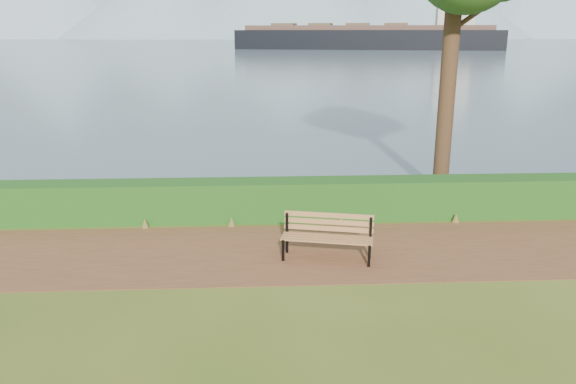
{
  "coord_description": "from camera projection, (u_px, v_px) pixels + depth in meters",
  "views": [
    {
      "loc": [
        -0.4,
        -11.02,
        4.61
      ],
      "look_at": [
        0.24,
        1.2,
        1.1
      ],
      "focal_mm": 35.0,
      "sensor_mm": 36.0,
      "label": 1
    }
  ],
  "objects": [
    {
      "name": "path",
      "position": [
        279.0,
        252.0,
        12.16
      ],
      "size": [
        40.0,
        3.4,
        0.01
      ],
      "primitive_type": "cube",
      "color": "brown",
      "rests_on": "ground"
    },
    {
      "name": "ground",
      "position": [
        279.0,
        258.0,
        11.87
      ],
      "size": [
        140.0,
        140.0,
        0.0
      ],
      "primitive_type": "plane",
      "color": "#445A19",
      "rests_on": "ground"
    },
    {
      "name": "hedge",
      "position": [
        276.0,
        200.0,
        14.23
      ],
      "size": [
        32.0,
        0.85,
        1.0
      ],
      "primitive_type": "cube",
      "color": "#184513",
      "rests_on": "ground"
    },
    {
      "name": "water",
      "position": [
        258.0,
        41.0,
        261.43
      ],
      "size": [
        700.0,
        510.0,
        0.0
      ],
      "primitive_type": "cube",
      "color": "#3E5265",
      "rests_on": "ground"
    },
    {
      "name": "bench",
      "position": [
        328.0,
        233.0,
        11.72
      ],
      "size": [
        1.97,
        0.96,
        0.95
      ],
      "rotation": [
        0.0,
        0.0,
        -0.22
      ],
      "color": "black",
      "rests_on": "ground"
    },
    {
      "name": "cargo_ship",
      "position": [
        376.0,
        37.0,
        146.15
      ],
      "size": [
        69.1,
        26.06,
        20.78
      ],
      "rotation": [
        0.0,
        0.0,
        -0.23
      ],
      "color": "black",
      "rests_on": "ground"
    }
  ]
}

